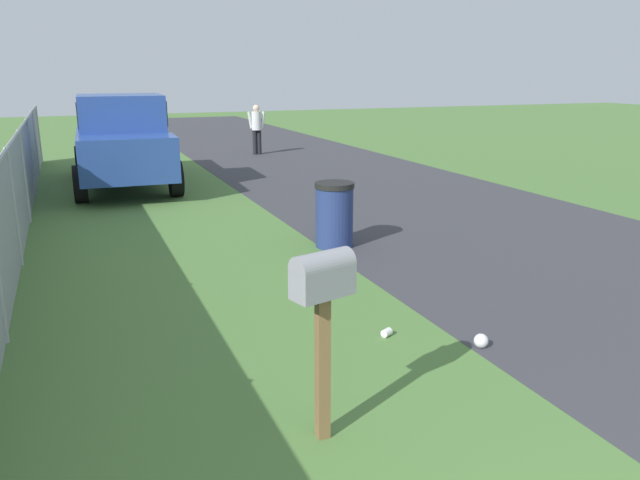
{
  "coord_description": "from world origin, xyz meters",
  "views": [
    {
      "loc": [
        -0.37,
        2.24,
        2.59
      ],
      "look_at": [
        5.24,
        -0.03,
        0.94
      ],
      "focal_mm": 34.92,
      "sensor_mm": 36.0,
      "label": 1
    }
  ],
  "objects_px": {
    "mailbox": "(323,293)",
    "pedestrian": "(257,126)",
    "trash_bin": "(334,215)",
    "pickup_truck": "(122,138)"
  },
  "relations": [
    {
      "from": "trash_bin",
      "to": "mailbox",
      "type": "bearing_deg",
      "value": 155.78
    },
    {
      "from": "pickup_truck",
      "to": "trash_bin",
      "type": "height_order",
      "value": "pickup_truck"
    },
    {
      "from": "trash_bin",
      "to": "pedestrian",
      "type": "relative_size",
      "value": 0.63
    },
    {
      "from": "mailbox",
      "to": "pedestrian",
      "type": "bearing_deg",
      "value": -30.49
    },
    {
      "from": "pickup_truck",
      "to": "trash_bin",
      "type": "bearing_deg",
      "value": 22.67
    },
    {
      "from": "trash_bin",
      "to": "pedestrian",
      "type": "height_order",
      "value": "pedestrian"
    },
    {
      "from": "mailbox",
      "to": "pedestrian",
      "type": "xyz_separation_m",
      "value": [
        15.52,
        -4.08,
        -0.23
      ]
    },
    {
      "from": "trash_bin",
      "to": "pedestrian",
      "type": "distance_m",
      "value": 11.03
    },
    {
      "from": "mailbox",
      "to": "pickup_truck",
      "type": "height_order",
      "value": "pickup_truck"
    },
    {
      "from": "mailbox",
      "to": "pedestrian",
      "type": "relative_size",
      "value": 0.91
    }
  ]
}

